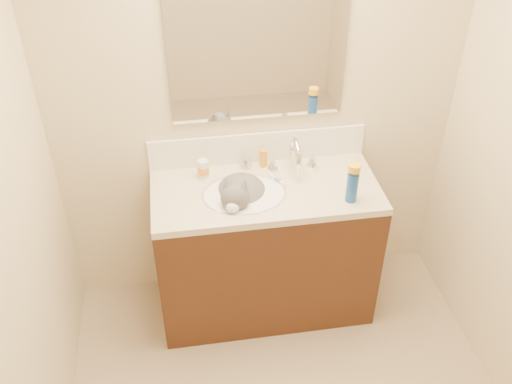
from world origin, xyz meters
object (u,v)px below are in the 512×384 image
object	(u,v)px
faucet	(295,158)
spray_can	(352,187)
silver_jar	(246,163)
cat	(241,196)
basin	(244,205)
pill_bottle	(203,169)
vanity_cabinet	(265,252)
amber_bottle	(264,158)

from	to	relation	value
faucet	spray_can	distance (m)	0.38
faucet	spray_can	world-z (taller)	faucet
faucet	silver_jar	size ratio (longest dim) A/B	4.31
cat	silver_jar	xyz separation A→B (m)	(0.06, 0.22, 0.06)
basin	pill_bottle	world-z (taller)	pill_bottle
basin	cat	size ratio (longest dim) A/B	1.05
basin	vanity_cabinet	bearing A→B (deg)	14.04
cat	amber_bottle	bearing A→B (deg)	74.40
pill_bottle	spray_can	size ratio (longest dim) A/B	0.65
silver_jar	amber_bottle	distance (m)	0.10
vanity_cabinet	amber_bottle	bearing A→B (deg)	83.69
faucet	amber_bottle	bearing A→B (deg)	154.80
vanity_cabinet	spray_can	xyz separation A→B (m)	(0.41, -0.17, 0.53)
faucet	pill_bottle	bearing A→B (deg)	177.65
cat	pill_bottle	size ratio (longest dim) A/B	4.09
faucet	pill_bottle	world-z (taller)	faucet
faucet	pill_bottle	xyz separation A→B (m)	(-0.49, 0.02, -0.03)
cat	amber_bottle	xyz separation A→B (m)	(0.16, 0.22, 0.08)
pill_bottle	amber_bottle	bearing A→B (deg)	9.04
faucet	cat	distance (m)	0.37
basin	amber_bottle	bearing A→B (deg)	59.24
vanity_cabinet	basin	distance (m)	0.40
pill_bottle	silver_jar	distance (m)	0.25
basin	silver_jar	xyz separation A→B (m)	(0.05, 0.24, 0.10)
silver_jar	vanity_cabinet	bearing A→B (deg)	-70.48
pill_bottle	silver_jar	world-z (taller)	pill_bottle
faucet	amber_bottle	xyz separation A→B (m)	(-0.16, 0.07, -0.03)
faucet	spray_can	size ratio (longest dim) A/B	1.75
faucet	amber_bottle	size ratio (longest dim) A/B	2.74
pill_bottle	faucet	bearing A→B (deg)	-2.35
faucet	silver_jar	world-z (taller)	faucet
basin	amber_bottle	distance (m)	0.31
amber_bottle	spray_can	distance (m)	0.54
basin	spray_can	size ratio (longest dim) A/B	2.82
faucet	cat	bearing A→B (deg)	-155.27
cat	amber_bottle	distance (m)	0.28
pill_bottle	amber_bottle	world-z (taller)	pill_bottle
faucet	cat	size ratio (longest dim) A/B	0.66
pill_bottle	cat	bearing A→B (deg)	-42.60
spray_can	faucet	bearing A→B (deg)	127.08
cat	amber_bottle	world-z (taller)	cat
pill_bottle	amber_bottle	size ratio (longest dim) A/B	1.02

